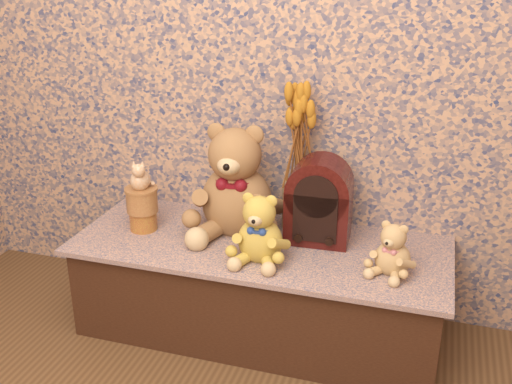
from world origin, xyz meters
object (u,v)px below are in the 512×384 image
at_px(teddy_small, 394,246).
at_px(cathedral_radio, 319,199).
at_px(biscuit_tin_lower, 143,220).
at_px(cat_figurine, 140,174).
at_px(ceramic_vase, 297,205).
at_px(teddy_large, 237,174).
at_px(teddy_medium, 260,224).

relative_size(teddy_small, cathedral_radio, 0.61).
bearing_deg(biscuit_tin_lower, cat_figurine, 0.00).
distance_m(ceramic_vase, cat_figurine, 0.66).
bearing_deg(biscuit_tin_lower, teddy_small, -3.55).
distance_m(teddy_large, teddy_medium, 0.29).
distance_m(teddy_medium, cathedral_radio, 0.29).
xyz_separation_m(teddy_large, teddy_small, (0.65, -0.18, -0.14)).
relative_size(teddy_medium, biscuit_tin_lower, 2.51).
relative_size(teddy_medium, teddy_small, 1.34).
bearing_deg(cathedral_radio, biscuit_tin_lower, -172.85).
bearing_deg(cat_figurine, ceramic_vase, -2.07).
bearing_deg(cathedral_radio, teddy_medium, -130.66).
xyz_separation_m(teddy_medium, biscuit_tin_lower, (-0.54, 0.10, -0.10)).
distance_m(teddy_small, biscuit_tin_lower, 1.03).
bearing_deg(ceramic_vase, biscuit_tin_lower, -160.73).
xyz_separation_m(teddy_medium, cathedral_radio, (0.18, 0.22, 0.03)).
height_order(teddy_small, cathedral_radio, cathedral_radio).
bearing_deg(teddy_large, ceramic_vase, 18.80).
xyz_separation_m(cathedral_radio, cat_figurine, (-0.72, -0.12, 0.07)).
height_order(teddy_medium, cathedral_radio, cathedral_radio).
bearing_deg(cat_figurine, biscuit_tin_lower, 0.00).
xyz_separation_m(biscuit_tin_lower, cat_figurine, (0.00, 0.00, 0.21)).
bearing_deg(ceramic_vase, cathedral_radio, -38.81).
height_order(teddy_large, teddy_medium, teddy_large).
relative_size(teddy_small, ceramic_vase, 1.04).
xyz_separation_m(ceramic_vase, biscuit_tin_lower, (-0.61, -0.21, -0.06)).
bearing_deg(teddy_large, teddy_small, -19.56).
relative_size(teddy_large, cathedral_radio, 1.42).
distance_m(teddy_medium, teddy_small, 0.49).
relative_size(biscuit_tin_lower, cat_figurine, 0.87).
xyz_separation_m(teddy_small, cathedral_radio, (-0.31, 0.19, 0.07)).
xyz_separation_m(teddy_small, biscuit_tin_lower, (-1.03, 0.06, -0.07)).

